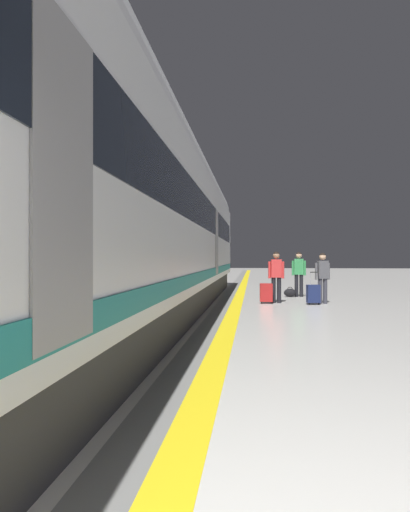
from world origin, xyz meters
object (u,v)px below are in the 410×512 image
(passenger_near, at_px, (276,273))
(passenger_mid, at_px, (299,271))
(high_speed_train, at_px, (105,196))
(suitcase_far, at_px, (313,294))
(duffel_bag_mid, at_px, (290,293))
(passenger_far, at_px, (323,274))
(suitcase_near, at_px, (266,293))

(passenger_near, relative_size, passenger_mid, 0.99)
(high_speed_train, distance_m, suitcase_far, 7.97)
(passenger_near, distance_m, suitcase_far, 1.31)
(duffel_bag_mid, bearing_deg, passenger_far, -71.36)
(duffel_bag_mid, height_order, suitcase_far, suitcase_far)
(passenger_mid, bearing_deg, passenger_far, -79.02)
(high_speed_train, height_order, suitcase_far, high_speed_train)
(suitcase_near, xyz_separation_m, duffel_bag_mid, (0.92, 2.48, -0.18))
(suitcase_near, height_order, duffel_bag_mid, suitcase_near)
(high_speed_train, relative_size, passenger_near, 21.17)
(passenger_far, bearing_deg, passenger_near, 174.61)
(passenger_near, relative_size, suitcase_far, 1.62)
(suitcase_far, bearing_deg, passenger_far, 43.52)
(passenger_near, bearing_deg, high_speed_train, -116.19)
(high_speed_train, xyz_separation_m, suitcase_near, (2.99, 6.49, -2.17))
(passenger_near, bearing_deg, duffel_bag_mid, 75.08)
(high_speed_train, xyz_separation_m, duffel_bag_mid, (3.91, 8.97, -2.35))
(high_speed_train, bearing_deg, suitcase_near, 65.28)
(passenger_mid, distance_m, passenger_far, 2.52)
(suitcase_near, distance_m, passenger_far, 1.81)
(passenger_near, xyz_separation_m, suitcase_far, (1.08, -0.44, -0.60))
(suitcase_far, bearing_deg, passenger_near, 157.98)
(high_speed_train, distance_m, passenger_near, 7.66)
(suitcase_far, bearing_deg, suitcase_near, 171.83)
(passenger_far, bearing_deg, passenger_mid, 100.98)
(duffel_bag_mid, bearing_deg, high_speed_train, -113.53)
(suitcase_near, bearing_deg, passenger_far, 3.44)
(high_speed_train, xyz_separation_m, passenger_far, (4.71, 6.60, -1.60))
(duffel_bag_mid, distance_m, passenger_far, 2.62)
(high_speed_train, height_order, passenger_near, high_speed_train)
(passenger_far, bearing_deg, high_speed_train, -125.51)
(passenger_mid, height_order, suitcase_far, passenger_mid)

